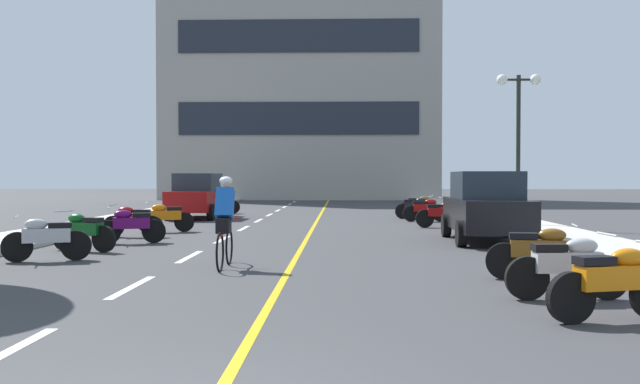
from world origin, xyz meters
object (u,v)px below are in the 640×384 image
motorcycle_12 (221,203)px  parked_car_near (486,206)px  motorcycle_0 (614,281)px  motorcycle_10 (417,207)px  cyclist_rider (225,220)px  street_lamp_mid (518,114)px  motorcycle_8 (442,213)px  motorcycle_6 (132,220)px  motorcycle_9 (426,209)px  motorcycle_7 (165,217)px  motorcycle_1 (568,266)px  motorcycle_4 (83,231)px  motorcycle_5 (131,225)px  parked_car_mid (198,196)px  motorcycle_2 (540,251)px  motorcycle_11 (420,205)px  motorcycle_3 (46,238)px

motorcycle_12 → parked_car_near: bearing=-55.2°
motorcycle_0 → motorcycle_10: 19.51m
cyclist_rider → street_lamp_mid: bearing=52.5°
motorcycle_12 → motorcycle_8: bearing=-43.4°
motorcycle_6 → cyclist_rider: cyclist_rider is taller
parked_car_near → motorcycle_8: size_ratio=2.49×
motorcycle_9 → motorcycle_7: bearing=-148.1°
motorcycle_7 → motorcycle_1: bearing=-53.2°
motorcycle_0 → motorcycle_7: 15.27m
motorcycle_4 → motorcycle_1: bearing=-33.4°
motorcycle_5 → motorcycle_12: size_ratio=0.99×
parked_car_mid → motorcycle_2: 18.85m
motorcycle_4 → cyclist_rider: cyclist_rider is taller
motorcycle_7 → motorcycle_12: same height
motorcycle_7 → motorcycle_12: bearing=90.8°
motorcycle_5 → motorcycle_9: same height
motorcycle_4 → motorcycle_5: (0.51, 1.84, 0.00)m
street_lamp_mid → cyclist_rider: 13.52m
motorcycle_2 → motorcycle_11: size_ratio=0.99×
motorcycle_0 → motorcycle_3: size_ratio=1.01×
motorcycle_6 → motorcycle_5: bearing=-74.2°
motorcycle_1 → motorcycle_6: bearing=133.0°
motorcycle_2 → motorcycle_11: (0.09, 18.19, 0.00)m
street_lamp_mid → motorcycle_8: 4.18m
motorcycle_6 → motorcycle_7: bearing=74.3°
motorcycle_0 → motorcycle_9: same height
parked_car_mid → motorcycle_5: parked_car_mid is taller
parked_car_mid → motorcycle_0: bearing=-65.5°
motorcycle_9 → motorcycle_10: 1.55m
motorcycle_0 → cyclist_rider: 7.07m
street_lamp_mid → parked_car_mid: size_ratio=1.17×
motorcycle_4 → motorcycle_8: 11.86m
parked_car_mid → motorcycle_12: parked_car_mid is taller
motorcycle_8 → motorcycle_2: bearing=-90.4°
motorcycle_4 → motorcycle_7: 5.42m
motorcycle_4 → motorcycle_9: (8.99, 10.69, 0.00)m
motorcycle_11 → parked_car_mid: bearing=-169.7°
motorcycle_3 → motorcycle_11: 18.42m
motorcycle_0 → parked_car_near: bearing=86.7°
parked_car_near → motorcycle_10: bearing=94.5°
motorcycle_5 → parked_car_near: bearing=4.9°
motorcycle_2 → motorcycle_7: same height
parked_car_near → motorcycle_0: (-0.58, -9.89, -0.44)m
motorcycle_3 → motorcycle_12: bearing=88.8°
street_lamp_mid → parked_car_mid: (-11.70, 4.63, -2.85)m
motorcycle_12 → motorcycle_6: bearing=-91.6°
motorcycle_7 → motorcycle_11: 12.29m
motorcycle_1 → motorcycle_5: same height
motorcycle_6 → motorcycle_1: bearing=-47.0°
parked_car_mid → motorcycle_2: bearing=-61.3°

